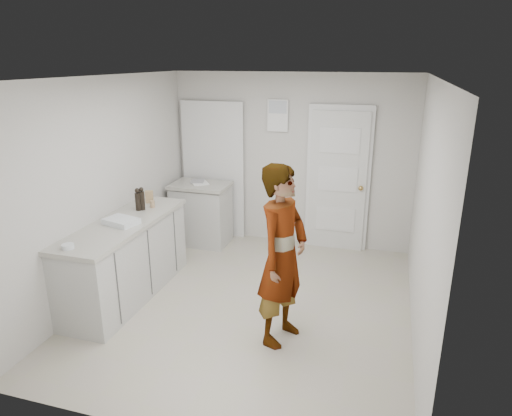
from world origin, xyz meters
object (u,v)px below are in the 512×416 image
(oil_cruet_a, at_px, (138,200))
(baking_dish, at_px, (121,222))
(spice_jar, at_px, (152,204))
(egg_bowl, at_px, (68,247))
(person, at_px, (282,256))
(cake_mix_box, at_px, (149,197))
(oil_cruet_b, at_px, (142,199))

(oil_cruet_a, height_order, baking_dish, oil_cruet_a)
(oil_cruet_a, relative_size, baking_dish, 0.68)
(spice_jar, height_order, egg_bowl, spice_jar)
(person, relative_size, cake_mix_box, 11.16)
(oil_cruet_b, relative_size, egg_bowl, 2.43)
(person, distance_m, egg_bowl, 2.07)
(baking_dish, bearing_deg, cake_mix_box, 96.27)
(egg_bowl, bearing_deg, person, 13.90)
(spice_jar, height_order, oil_cruet_b, oil_cruet_b)
(oil_cruet_a, bearing_deg, egg_bowl, -92.22)
(baking_dish, bearing_deg, oil_cruet_b, 93.07)
(spice_jar, relative_size, baking_dish, 0.21)
(oil_cruet_a, bearing_deg, cake_mix_box, 93.93)
(person, xyz_separation_m, cake_mix_box, (-1.98, 1.04, 0.11))
(cake_mix_box, relative_size, egg_bowl, 1.36)
(cake_mix_box, xyz_separation_m, spice_jar, (0.13, -0.16, -0.04))
(cake_mix_box, height_order, egg_bowl, cake_mix_box)
(cake_mix_box, relative_size, baking_dish, 0.39)
(egg_bowl, bearing_deg, oil_cruet_b, 86.12)
(person, bearing_deg, spice_jar, 81.66)
(baking_dish, bearing_deg, egg_bowl, -98.58)
(oil_cruet_a, bearing_deg, oil_cruet_b, 38.41)
(person, height_order, oil_cruet_a, person)
(baking_dish, height_order, egg_bowl, baking_dish)
(person, height_order, egg_bowl, person)
(spice_jar, bearing_deg, cake_mix_box, 128.92)
(person, xyz_separation_m, oil_cruet_a, (-1.96, 0.74, 0.17))
(spice_jar, xyz_separation_m, egg_bowl, (-0.16, -1.38, -0.02))
(person, xyz_separation_m, baking_dish, (-1.90, 0.26, 0.06))
(cake_mix_box, xyz_separation_m, egg_bowl, (-0.03, -1.54, -0.06))
(oil_cruet_a, relative_size, egg_bowl, 2.38)
(spice_jar, bearing_deg, oil_cruet_a, -126.59)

